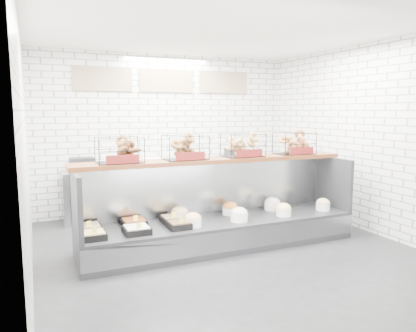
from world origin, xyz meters
name	(u,v)px	position (x,y,z in m)	size (l,w,h in m)	color
ground	(230,253)	(0.00, 0.00, 0.00)	(5.50, 5.50, 0.00)	black
room_shell	(213,103)	(0.00, 0.60, 2.06)	(5.02, 5.51, 3.01)	white
display_case	(219,224)	(-0.02, 0.34, 0.33)	(4.00, 0.90, 1.20)	black
bagel_shelf	(215,149)	(0.00, 0.52, 1.39)	(4.10, 0.50, 0.40)	#47210F
prep_counter	(173,189)	(-0.01, 2.43, 0.47)	(4.00, 0.60, 1.20)	#93969B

